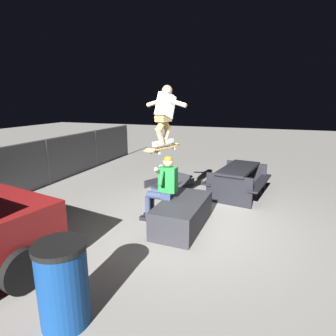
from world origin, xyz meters
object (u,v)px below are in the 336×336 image
person_sitting_on_ledge (163,185)px  kicker_ramp (169,184)px  picnic_table_back (238,177)px  skateboard (163,148)px  trash_bin (63,284)px  skater_airborne (165,112)px  ledge_box_main (183,214)px

person_sitting_on_ledge → kicker_ramp: size_ratio=1.08×
kicker_ramp → picnic_table_back: bearing=-91.6°
picnic_table_back → kicker_ramp: bearing=88.4°
person_sitting_on_ledge → kicker_ramp: person_sitting_on_ledge is taller
skateboard → kicker_ramp: size_ratio=0.82×
person_sitting_on_ledge → skateboard: skateboard is taller
picnic_table_back → trash_bin: trash_bin is taller
kicker_ramp → picnic_table_back: (-0.05, -1.88, 0.43)m
person_sitting_on_ledge → skateboard: 0.73m
skater_airborne → picnic_table_back: skater_airborne is taller
skater_airborne → picnic_table_back: bearing=-33.2°
skateboard → skater_airborne: size_ratio=0.93×
ledge_box_main → person_sitting_on_ledge: (0.10, 0.44, 0.50)m
kicker_ramp → trash_bin: bearing=-173.8°
ledge_box_main → trash_bin: trash_bin is taller
ledge_box_main → picnic_table_back: 2.39m
skater_airborne → ledge_box_main: bearing=-122.1°
ledge_box_main → skater_airborne: 1.99m
person_sitting_on_ledge → skater_airborne: skater_airborne is taller
picnic_table_back → trash_bin: 5.12m
ledge_box_main → trash_bin: size_ratio=1.65×
skater_airborne → trash_bin: skater_airborne is taller
ledge_box_main → trash_bin: bearing=168.9°
skateboard → picnic_table_back: bearing=-32.7°
trash_bin → kicker_ramp: bearing=6.2°
skater_airborne → person_sitting_on_ledge: bearing=-172.3°
picnic_table_back → skater_airborne: bearing=146.8°
person_sitting_on_ledge → ledge_box_main: bearing=-102.5°
skateboard → trash_bin: (-2.94, 0.05, -1.00)m
ledge_box_main → skateboard: size_ratio=1.52×
kicker_ramp → skateboard: bearing=-163.9°
person_sitting_on_ledge → skater_airborne: (0.20, 0.03, 1.40)m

